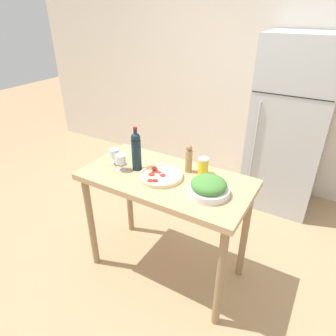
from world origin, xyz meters
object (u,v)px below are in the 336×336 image
(homemade_pizza, at_px, (161,176))
(refrigerator, at_px, (289,127))
(wine_glass_far, at_px, (114,154))
(wine_bottle, at_px, (136,150))
(wine_glass_near, at_px, (120,160))
(salt_canister, at_px, (203,166))
(salad_bowl, at_px, (209,187))
(pepper_mill, at_px, (189,159))

(homemade_pizza, bearing_deg, refrigerator, 68.91)
(refrigerator, xyz_separation_m, wine_glass_far, (-1.03, -1.56, 0.10))
(wine_bottle, xyz_separation_m, wine_glass_near, (-0.10, -0.07, -0.07))
(wine_bottle, relative_size, salt_canister, 2.65)
(wine_bottle, bearing_deg, salt_canister, 22.34)
(wine_glass_near, xyz_separation_m, salad_bowl, (0.71, 0.03, -0.03))
(pepper_mill, height_order, salad_bowl, pepper_mill)
(salad_bowl, height_order, homemade_pizza, salad_bowl)
(refrigerator, distance_m, wine_bottle, 1.75)
(refrigerator, xyz_separation_m, wine_glass_near, (-0.92, -1.61, 0.10))
(refrigerator, relative_size, salt_canister, 14.16)
(refrigerator, bearing_deg, pepper_mill, -108.88)
(salad_bowl, relative_size, homemade_pizza, 0.88)
(salt_canister, bearing_deg, homemade_pizza, -138.92)
(refrigerator, relative_size, salad_bowl, 6.42)
(salt_canister, bearing_deg, refrigerator, 74.99)
(refrigerator, distance_m, pepper_mill, 1.46)
(wine_glass_near, xyz_separation_m, wine_glass_far, (-0.10, 0.06, 0.00))
(homemade_pizza, bearing_deg, pepper_mill, 54.47)
(salt_canister, bearing_deg, wine_glass_far, -162.75)
(salad_bowl, relative_size, salt_canister, 2.20)
(refrigerator, xyz_separation_m, wine_bottle, (-0.83, -1.54, 0.17))
(wine_bottle, xyz_separation_m, salad_bowl, (0.61, -0.04, -0.10))
(wine_glass_near, bearing_deg, wine_bottle, 36.76)
(salt_canister, bearing_deg, wine_glass_near, -154.85)
(pepper_mill, bearing_deg, salt_canister, 13.13)
(wine_glass_near, relative_size, salt_canister, 0.98)
(wine_bottle, height_order, wine_glass_far, wine_bottle)
(pepper_mill, relative_size, homemade_pizza, 0.67)
(pepper_mill, xyz_separation_m, salt_canister, (0.11, 0.03, -0.04))
(homemade_pizza, bearing_deg, wine_glass_far, 179.78)
(refrigerator, bearing_deg, wine_bottle, -118.18)
(refrigerator, xyz_separation_m, salad_bowl, (-0.22, -1.58, 0.06))
(wine_glass_far, distance_m, pepper_mill, 0.59)
(refrigerator, height_order, homemade_pizza, refrigerator)
(pepper_mill, xyz_separation_m, homemade_pizza, (-0.13, -0.18, -0.09))
(wine_bottle, relative_size, wine_glass_near, 2.69)
(wine_glass_near, bearing_deg, pepper_mill, 27.74)
(pepper_mill, bearing_deg, salad_bowl, -39.07)
(wine_glass_far, distance_m, salad_bowl, 0.81)
(wine_glass_near, height_order, salad_bowl, wine_glass_near)
(wine_glass_far, bearing_deg, salad_bowl, -1.67)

